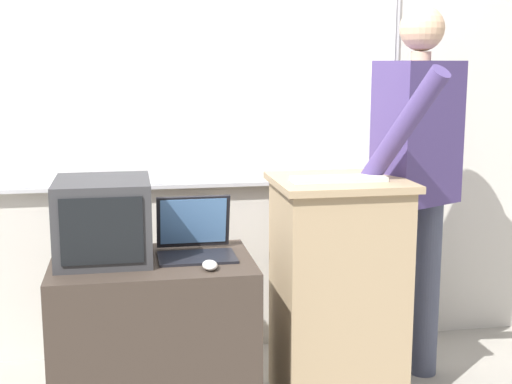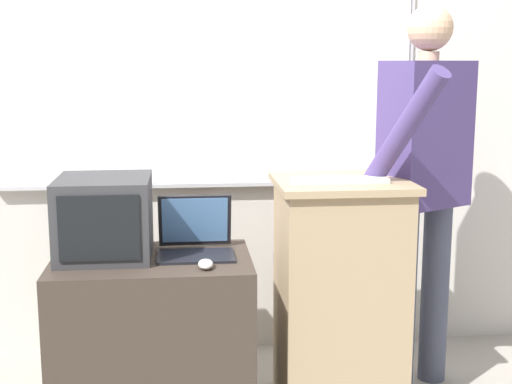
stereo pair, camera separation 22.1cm
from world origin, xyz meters
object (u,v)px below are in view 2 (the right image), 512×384
at_px(lectern_podium, 339,294).
at_px(computer_mouse_by_laptop, 206,264).
at_px(laptop, 195,235).
at_px(wireless_keyboard, 340,180).
at_px(crt_monitor, 105,217).
at_px(side_desk, 154,340).
at_px(person_presenter, 424,174).

bearing_deg(lectern_podium, computer_mouse_by_laptop, -158.58).
xyz_separation_m(laptop, wireless_keyboard, (0.60, -0.08, 0.24)).
bearing_deg(lectern_podium, crt_monitor, -179.54).
height_order(lectern_podium, laptop, lectern_podium).
relative_size(side_desk, wireless_keyboard, 2.04).
distance_m(lectern_podium, wireless_keyboard, 0.52).
height_order(side_desk, computer_mouse_by_laptop, computer_mouse_by_laptop).
relative_size(side_desk, computer_mouse_by_laptop, 8.20).
xyz_separation_m(person_presenter, computer_mouse_by_laptop, (-1.00, -0.37, -0.28)).
xyz_separation_m(wireless_keyboard, crt_monitor, (-0.97, 0.06, -0.15)).
xyz_separation_m(lectern_podium, computer_mouse_by_laptop, (-0.59, -0.23, 0.22)).
height_order(person_presenter, crt_monitor, person_presenter).
distance_m(laptop, wireless_keyboard, 0.65).
bearing_deg(side_desk, person_presenter, 9.45).
bearing_deg(laptop, lectern_podium, -1.37).
relative_size(wireless_keyboard, crt_monitor, 0.97).
relative_size(computer_mouse_by_laptop, crt_monitor, 0.24).
relative_size(lectern_podium, computer_mouse_by_laptop, 10.19).
bearing_deg(wireless_keyboard, side_desk, 179.76).
bearing_deg(computer_mouse_by_laptop, crt_monitor, 151.29).
relative_size(lectern_podium, wireless_keyboard, 2.54).
distance_m(side_desk, wireless_keyboard, 1.03).
xyz_separation_m(side_desk, wireless_keyboard, (0.78, -0.00, 0.67)).
bearing_deg(computer_mouse_by_laptop, wireless_keyboard, 16.40).
distance_m(person_presenter, wireless_keyboard, 0.48).
height_order(laptop, computer_mouse_by_laptop, laptop).
xyz_separation_m(wireless_keyboard, computer_mouse_by_laptop, (-0.57, -0.17, -0.30)).
height_order(laptop, crt_monitor, crt_monitor).
height_order(person_presenter, wireless_keyboard, person_presenter).
height_order(person_presenter, laptop, person_presenter).
height_order(lectern_podium, person_presenter, person_presenter).
bearing_deg(person_presenter, crt_monitor, 158.64).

